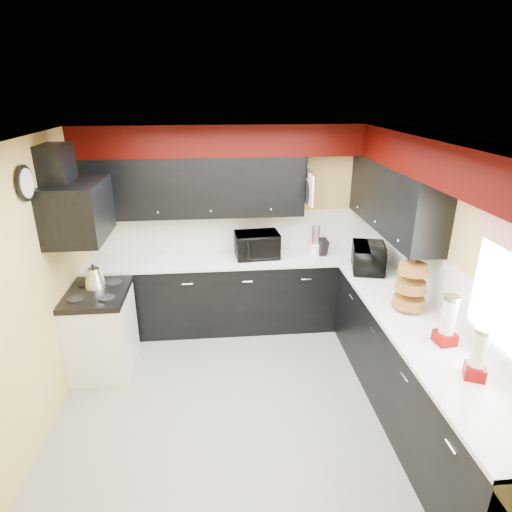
{
  "coord_description": "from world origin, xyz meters",
  "views": [
    {
      "loc": [
        -0.23,
        -3.35,
        2.87
      ],
      "look_at": [
        0.16,
        0.78,
        1.24
      ],
      "focal_mm": 30.0,
      "sensor_mm": 36.0,
      "label": 1
    }
  ],
  "objects_px": {
    "utensil_crock": "(315,249)",
    "knife_block": "(323,247)",
    "kettle": "(94,277)",
    "toaster_oven": "(257,245)",
    "microwave": "(369,258)"
  },
  "relations": [
    {
      "from": "knife_block",
      "to": "kettle",
      "type": "xyz_separation_m",
      "value": [
        -2.58,
        -0.61,
        -0.02
      ]
    },
    {
      "from": "toaster_oven",
      "to": "knife_block",
      "type": "xyz_separation_m",
      "value": [
        0.81,
        -0.02,
        -0.05
      ]
    },
    {
      "from": "utensil_crock",
      "to": "knife_block",
      "type": "distance_m",
      "value": 0.1
    },
    {
      "from": "toaster_oven",
      "to": "knife_block",
      "type": "relative_size",
      "value": 2.5
    },
    {
      "from": "kettle",
      "to": "microwave",
      "type": "bearing_deg",
      "value": 2.32
    },
    {
      "from": "utensil_crock",
      "to": "kettle",
      "type": "height_order",
      "value": "kettle"
    },
    {
      "from": "toaster_oven",
      "to": "utensil_crock",
      "type": "distance_m",
      "value": 0.73
    },
    {
      "from": "kettle",
      "to": "toaster_oven",
      "type": "bearing_deg",
      "value": 19.78
    },
    {
      "from": "kettle",
      "to": "utensil_crock",
      "type": "bearing_deg",
      "value": 14.72
    },
    {
      "from": "toaster_oven",
      "to": "kettle",
      "type": "relative_size",
      "value": 2.31
    },
    {
      "from": "utensil_crock",
      "to": "kettle",
      "type": "relative_size",
      "value": 0.61
    },
    {
      "from": "microwave",
      "to": "kettle",
      "type": "distance_m",
      "value": 2.99
    },
    {
      "from": "toaster_oven",
      "to": "utensil_crock",
      "type": "bearing_deg",
      "value": -2.94
    },
    {
      "from": "microwave",
      "to": "knife_block",
      "type": "bearing_deg",
      "value": 53.71
    },
    {
      "from": "microwave",
      "to": "knife_block",
      "type": "relative_size",
      "value": 2.47
    }
  ]
}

